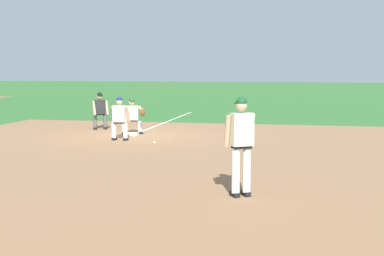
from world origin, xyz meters
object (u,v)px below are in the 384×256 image
at_px(first_base_bag, 133,134).
at_px(baseball, 155,143).
at_px(first_baseman, 133,114).
at_px(umpire, 100,109).
at_px(pitcher, 241,140).
at_px(baserunner, 120,117).

height_order(first_base_bag, baseball, first_base_bag).
bearing_deg(first_baseman, first_base_bag, -166.08).
relative_size(first_baseman, umpire, 0.92).
relative_size(first_base_bag, pitcher, 0.20).
xyz_separation_m(baseball, first_baseman, (2.22, 1.42, 0.69)).
bearing_deg(baseball, pitcher, -151.77).
relative_size(baseball, umpire, 0.05).
height_order(first_base_bag, pitcher, pitcher).
height_order(pitcher, first_baseman, pitcher).
distance_m(first_base_bag, baserunner, 1.56).
relative_size(baseball, first_baseman, 0.06).
bearing_deg(umpire, first_baseman, -126.40).
height_order(baseball, umpire, umpire).
bearing_deg(umpire, baserunner, -148.06).
height_order(baseball, pitcher, pitcher).
xyz_separation_m(first_base_bag, baserunner, (-1.37, 0.00, 0.75)).
relative_size(first_base_bag, first_baseman, 0.28).
bearing_deg(baserunner, umpire, 31.94).
bearing_deg(first_baseman, baserunner, -177.78).
bearing_deg(pitcher, baserunner, 34.43).
height_order(baseball, first_baseman, first_baseman).
xyz_separation_m(first_baseman, umpire, (1.30, 1.76, 0.06)).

